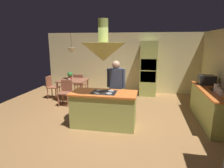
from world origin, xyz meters
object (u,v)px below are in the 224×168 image
object	(u,v)px
canister_flour	(221,93)
person_at_island	(116,85)
dining_table	(73,83)
chair_by_back_wall	(79,83)
canister_sugar	(219,91)
kitchen_island	(104,109)
potted_plant_on_table	(70,75)
microwave_on_counter	(207,80)
cup_on_table	(69,80)
oven_tower	(148,69)
canister_tea	(216,88)
chair_at_corner	(51,85)
chair_facing_island	(66,91)

from	to	relation	value
canister_flour	person_at_island	bearing A→B (deg)	170.52
dining_table	chair_by_back_wall	world-z (taller)	chair_by_back_wall
canister_flour	canister_sugar	world-z (taller)	canister_sugar
kitchen_island	potted_plant_on_table	xyz separation A→B (m)	(-1.82, 2.14, 0.47)
microwave_on_counter	cup_on_table	bearing A→B (deg)	175.13
oven_tower	canister_tea	distance (m)	3.17
cup_on_table	microwave_on_counter	xyz separation A→B (m)	(4.58, -0.39, 0.24)
dining_table	chair_at_corner	world-z (taller)	chair_at_corner
oven_tower	potted_plant_on_table	xyz separation A→B (m)	(-2.92, -1.10, -0.17)
potted_plant_on_table	kitchen_island	bearing A→B (deg)	-49.67
oven_tower	chair_by_back_wall	world-z (taller)	oven_tower
chair_at_corner	canister_tea	bearing A→B (deg)	-105.54
chair_at_corner	canister_sugar	xyz separation A→B (m)	(5.43, -1.69, 0.48)
canister_flour	canister_tea	bearing A→B (deg)	90.00
canister_tea	microwave_on_counter	world-z (taller)	microwave_on_counter
potted_plant_on_table	oven_tower	bearing A→B (deg)	20.71
canister_tea	dining_table	bearing A→B (deg)	161.60
potted_plant_on_table	microwave_on_counter	size ratio (longest dim) A/B	0.65
canister_sugar	canister_tea	bearing A→B (deg)	90.00
dining_table	cup_on_table	size ratio (longest dim) A/B	11.41
kitchen_island	microwave_on_counter	bearing A→B (deg)	27.60
microwave_on_counter	chair_at_corner	bearing A→B (deg)	173.54
chair_at_corner	canister_flour	world-z (taller)	canister_flour
person_at_island	canister_tea	size ratio (longest dim) A/B	8.01
canister_flour	canister_tea	distance (m)	0.36
cup_on_table	chair_at_corner	bearing A→B (deg)	165.17
person_at_island	canister_flour	distance (m)	2.67
oven_tower	canister_sugar	world-z (taller)	oven_tower
kitchen_island	oven_tower	distance (m)	3.48
person_at_island	chair_facing_island	bearing A→B (deg)	158.25
potted_plant_on_table	canister_tea	size ratio (longest dim) A/B	1.45
chair_facing_island	canister_sugar	bearing A→B (deg)	-12.66
chair_by_back_wall	canister_tea	distance (m)	5.06
dining_table	chair_facing_island	xyz separation A→B (m)	(0.00, -0.67, -0.15)
chair_facing_island	canister_sugar	xyz separation A→B (m)	(4.54, -1.02, 0.48)
potted_plant_on_table	cup_on_table	size ratio (longest dim) A/B	3.33
person_at_island	microwave_on_counter	size ratio (longest dim) A/B	3.59
canister_flour	canister_tea	size ratio (longest dim) A/B	0.69
kitchen_island	oven_tower	world-z (taller)	oven_tower
oven_tower	canister_flour	size ratio (longest dim) A/B	15.33
chair_by_back_wall	microwave_on_counter	size ratio (longest dim) A/B	1.89
kitchen_island	oven_tower	bearing A→B (deg)	71.27
cup_on_table	canister_flour	world-z (taller)	canister_flour
chair_facing_island	chair_at_corner	world-z (taller)	same
chair_by_back_wall	canister_flour	size ratio (longest dim) A/B	6.07
chair_facing_island	chair_by_back_wall	world-z (taller)	same
chair_at_corner	canister_tea	world-z (taller)	canister_tea
chair_at_corner	microwave_on_counter	world-z (taller)	microwave_on_counter
oven_tower	potted_plant_on_table	bearing A→B (deg)	-159.29
kitchen_island	cup_on_table	size ratio (longest dim) A/B	18.75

